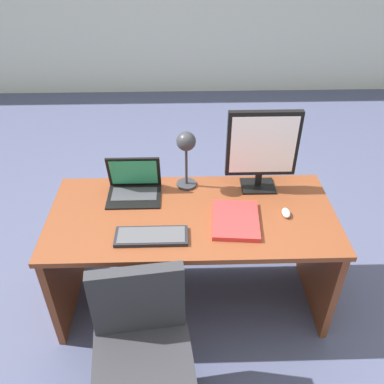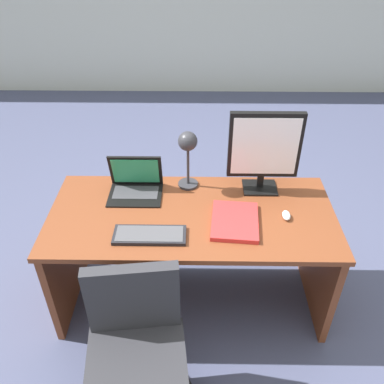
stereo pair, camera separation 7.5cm
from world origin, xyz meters
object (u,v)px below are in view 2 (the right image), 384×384
object	(u,v)px
keyboard	(150,235)
mouse	(286,215)
monitor	(264,148)
book	(235,221)
office_chair	(138,365)
laptop	(136,181)
desk	(192,237)
desk_lamp	(188,148)

from	to	relation	value
keyboard	mouse	world-z (taller)	mouse
monitor	book	bearing A→B (deg)	-118.28
keyboard	office_chair	distance (m)	0.63
laptop	book	size ratio (longest dim) A/B	0.92
keyboard	desk	bearing A→B (deg)	48.55
monitor	desk_lamp	distance (m)	0.43
desk_lamp	desk	bearing A→B (deg)	-82.24
book	mouse	bearing A→B (deg)	9.57
monitor	mouse	distance (m)	0.39
desk	book	world-z (taller)	book
desk	desk_lamp	bearing A→B (deg)	97.76
laptop	mouse	xyz separation A→B (m)	(0.85, -0.24, -0.05)
mouse	desk_lamp	bearing A→B (deg)	152.75
keyboard	desk_lamp	xyz separation A→B (m)	(0.19, 0.44, 0.26)
desk_lamp	book	bearing A→B (deg)	-51.69
keyboard	office_chair	bearing A→B (deg)	-94.05
desk	mouse	size ratio (longest dim) A/B	20.45
monitor	desk_lamp	bearing A→B (deg)	179.11
monitor	mouse	xyz separation A→B (m)	(0.11, -0.27, -0.26)
monitor	office_chair	size ratio (longest dim) A/B	0.60
mouse	desk_lamp	world-z (taller)	desk_lamp
monitor	keyboard	size ratio (longest dim) A/B	1.32
monitor	laptop	size ratio (longest dim) A/B	1.61
monitor	desk	bearing A→B (deg)	-154.80
book	office_chair	world-z (taller)	office_chair
mouse	book	size ratio (longest dim) A/B	0.23
laptop	keyboard	bearing A→B (deg)	-73.61
keyboard	mouse	distance (m)	0.75
laptop	monitor	bearing A→B (deg)	2.35
desk	book	size ratio (longest dim) A/B	4.72
office_chair	desk_lamp	bearing A→B (deg)	76.40
desk_lamp	office_chair	size ratio (longest dim) A/B	0.46
laptop	desk_lamp	bearing A→B (deg)	6.87
desk	mouse	bearing A→B (deg)	-9.09
desk_lamp	office_chair	bearing A→B (deg)	-103.60
mouse	book	world-z (taller)	mouse
desk	monitor	distance (m)	0.67
mouse	office_chair	xyz separation A→B (m)	(-0.76, -0.64, -0.41)
mouse	book	distance (m)	0.29
desk	book	distance (m)	0.36
monitor	mouse	bearing A→B (deg)	-67.78
monitor	office_chair	xyz separation A→B (m)	(-0.65, -0.91, -0.67)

